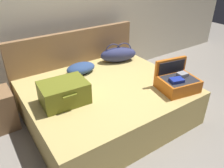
{
  "coord_description": "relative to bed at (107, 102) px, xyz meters",
  "views": [
    {
      "loc": [
        -1.35,
        -1.73,
        1.97
      ],
      "look_at": [
        0.0,
        0.27,
        0.59
      ],
      "focal_mm": 35.68,
      "sensor_mm": 36.0,
      "label": 1
    }
  ],
  "objects": [
    {
      "name": "back_wall",
      "position": [
        0.0,
        1.25,
        1.05
      ],
      "size": [
        8.0,
        0.1,
        2.6
      ],
      "primitive_type": "cube",
      "color": "beige",
      "rests_on": "ground"
    },
    {
      "name": "ground_plane",
      "position": [
        0.0,
        -0.4,
        -0.25
      ],
      "size": [
        12.0,
        12.0,
        0.0
      ],
      "primitive_type": "plane",
      "color": "gray"
    },
    {
      "name": "duffel_bag",
      "position": [
        0.61,
        0.59,
        0.37
      ],
      "size": [
        0.64,
        0.42,
        0.31
      ],
      "rotation": [
        0.0,
        0.0,
        -0.33
      ],
      "color": "navy",
      "rests_on": "bed"
    },
    {
      "name": "hard_case_large",
      "position": [
        -0.6,
        -0.03,
        0.38
      ],
      "size": [
        0.55,
        0.43,
        0.26
      ],
      "rotation": [
        0.0,
        0.0,
        -0.06
      ],
      "color": "olive",
      "rests_on": "bed"
    },
    {
      "name": "headboard",
      "position": [
        0.0,
        0.9,
        0.26
      ],
      "size": [
        2.07,
        0.08,
        1.02
      ],
      "primitive_type": "cube",
      "color": "olive",
      "rests_on": "ground"
    },
    {
      "name": "pillow_near_headboard",
      "position": [
        -0.09,
        0.55,
        0.32
      ],
      "size": [
        0.44,
        0.3,
        0.14
      ],
      "primitive_type": "ellipsoid",
      "rotation": [
        0.0,
        0.0,
        0.03
      ],
      "color": "navy",
      "rests_on": "bed"
    },
    {
      "name": "hard_case_medium",
      "position": [
        0.71,
        -0.55,
        0.35
      ],
      "size": [
        0.52,
        0.47,
        0.36
      ],
      "rotation": [
        0.0,
        0.0,
        -0.18
      ],
      "color": "#D16619",
      "rests_on": "bed"
    },
    {
      "name": "bed",
      "position": [
        0.0,
        0.0,
        0.0
      ],
      "size": [
        2.03,
        1.71,
        0.49
      ],
      "primitive_type": "cube",
      "color": "tan",
      "rests_on": "ground"
    }
  ]
}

